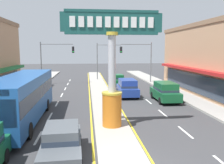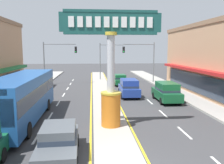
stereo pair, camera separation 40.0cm
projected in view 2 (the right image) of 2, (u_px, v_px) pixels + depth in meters
name	position (u px, v px, depth m)	size (l,w,h in m)	color
median_strip	(103.00, 94.00, 27.15)	(2.27, 52.00, 0.14)	#A39E93
sidewalk_left	(15.00, 98.00, 24.40)	(2.97, 60.00, 0.18)	#9E9B93
sidewalk_right	(187.00, 95.00, 25.95)	(2.97, 60.00, 0.18)	#9E9B93
lane_markings	(103.00, 96.00, 25.83)	(9.01, 52.00, 0.01)	silver
district_sign	(111.00, 72.00, 14.92)	(6.29, 1.31, 7.34)	orange
traffic_light_left_side	(56.00, 56.00, 34.24)	(4.86, 0.46, 6.20)	slate
traffic_light_right_side	(142.00, 55.00, 35.39)	(4.86, 0.46, 6.20)	slate
traffic_light_median_far	(109.00, 55.00, 39.42)	(4.20, 0.46, 6.20)	slate
sedan_near_right_lane	(59.00, 142.00, 11.04)	(1.98, 4.37, 1.53)	#4C5156
bus_far_right_lane	(23.00, 95.00, 16.63)	(2.63, 11.22, 3.26)	#1E5199
suv_near_left_lane	(167.00, 92.00, 23.14)	(2.02, 4.63, 1.90)	#14562D
suv_mid_left_lane	(129.00, 88.00, 25.65)	(2.03, 4.63, 1.90)	navy
sedan_kerb_right	(120.00, 80.00, 34.25)	(1.95, 4.36, 1.53)	#14562D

